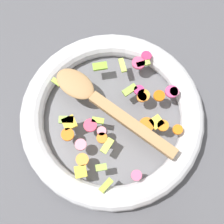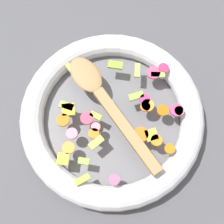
{
  "view_description": "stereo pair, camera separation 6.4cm",
  "coord_description": "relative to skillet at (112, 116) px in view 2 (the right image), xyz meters",
  "views": [
    {
      "loc": [
        -0.17,
        0.11,
        0.66
      ],
      "look_at": [
        0.0,
        0.0,
        0.05
      ],
      "focal_mm": 50.0,
      "sensor_mm": 36.0,
      "label": 1
    },
    {
      "loc": [
        -0.2,
        0.06,
        0.66
      ],
      "look_at": [
        0.0,
        0.0,
        0.05
      ],
      "focal_mm": 50.0,
      "sensor_mm": 36.0,
      "label": 2
    }
  ],
  "objects": [
    {
      "name": "wooden_spoon",
      "position": [
        0.03,
        0.01,
        0.04
      ],
      "size": [
        0.29,
        0.13,
        0.01
      ],
      "color": "#A87F51",
      "rests_on": "chopped_vegetables"
    },
    {
      "name": "chopped_vegetables",
      "position": [
        -0.01,
        -0.01,
        0.03
      ],
      "size": [
        0.28,
        0.28,
        0.01
      ],
      "color": "orange",
      "rests_on": "skillet"
    },
    {
      "name": "skillet",
      "position": [
        0.0,
        0.0,
        0.0
      ],
      "size": [
        0.39,
        0.39,
        0.05
      ],
      "color": "slate",
      "rests_on": "ground_plane"
    },
    {
      "name": "ground_plane",
      "position": [
        0.0,
        0.0,
        -0.02
      ],
      "size": [
        4.0,
        4.0,
        0.0
      ],
      "primitive_type": "plane",
      "color": "#4C4C51"
    }
  ]
}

